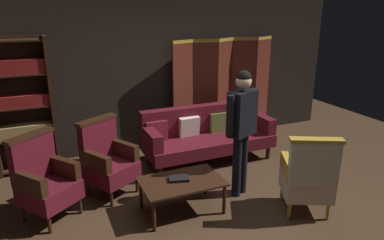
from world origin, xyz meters
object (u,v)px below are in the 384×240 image
(bookshelf, at_px, (22,103))
(velvet_couch, at_px, (207,133))
(potted_plant, at_px, (100,139))
(armchair_wing_right, at_px, (108,160))
(folding_screen, at_px, (224,88))
(armchair_gilt_accent, at_px, (308,176))
(standing_figure, at_px, (242,122))
(coffee_table, at_px, (182,184))
(armchair_wing_left, at_px, (44,180))
(book_black_cloth, at_px, (179,179))

(bookshelf, distance_m, velvet_couch, 2.87)
(potted_plant, bearing_deg, armchair_wing_right, -93.27)
(folding_screen, xyz_separation_m, bookshelf, (-3.45, -0.07, 0.09))
(bookshelf, relative_size, potted_plant, 2.76)
(armchair_gilt_accent, xyz_separation_m, armchair_wing_right, (-2.14, 1.46, 0.00))
(velvet_couch, bearing_deg, standing_figure, -94.42)
(coffee_table, bearing_deg, bookshelf, 130.20)
(armchair_wing_right, bearing_deg, coffee_table, -48.14)
(armchair_gilt_accent, bearing_deg, bookshelf, 139.38)
(velvet_couch, distance_m, potted_plant, 1.73)
(velvet_couch, relative_size, armchair_wing_left, 2.04)
(velvet_couch, distance_m, armchair_wing_left, 2.62)
(bookshelf, distance_m, armchair_wing_left, 1.62)
(coffee_table, bearing_deg, book_black_cloth, 135.49)
(velvet_couch, bearing_deg, armchair_gilt_accent, -77.62)
(coffee_table, relative_size, armchair_wing_right, 0.96)
(book_black_cloth, bearing_deg, armchair_gilt_accent, -24.90)
(bookshelf, xyz_separation_m, armchair_wing_left, (0.19, -1.50, -0.59))
(armchair_wing_right, xyz_separation_m, book_black_cloth, (0.71, -0.80, -0.05))
(armchair_wing_right, height_order, potted_plant, armchair_wing_right)
(bookshelf, distance_m, potted_plant, 1.25)
(folding_screen, xyz_separation_m, book_black_cloth, (-1.75, -2.09, -0.55))
(armchair_gilt_accent, bearing_deg, standing_figure, 125.55)
(folding_screen, relative_size, book_black_cloth, 8.82)
(coffee_table, bearing_deg, folding_screen, 50.80)
(standing_figure, relative_size, potted_plant, 2.29)
(armchair_wing_right, bearing_deg, standing_figure, -24.37)
(armchair_wing_left, relative_size, potted_plant, 1.40)
(folding_screen, relative_size, armchair_gilt_accent, 2.06)
(bookshelf, height_order, book_black_cloth, bookshelf)
(velvet_couch, bearing_deg, armchair_wing_right, -164.25)
(potted_plant, bearing_deg, velvet_couch, -17.28)
(velvet_couch, xyz_separation_m, coffee_table, (-0.97, -1.31, -0.08))
(armchair_gilt_accent, distance_m, standing_figure, 1.04)
(folding_screen, relative_size, velvet_couch, 1.01)
(coffee_table, xyz_separation_m, armchair_wing_left, (-1.54, 0.54, 0.12))
(armchair_gilt_accent, bearing_deg, armchair_wing_left, 158.12)
(folding_screen, bearing_deg, velvet_couch, -133.05)
(armchair_wing_left, distance_m, book_black_cloth, 1.60)
(velvet_couch, height_order, book_black_cloth, velvet_couch)
(armchair_gilt_accent, height_order, armchair_wing_left, same)
(armchair_wing_right, height_order, standing_figure, standing_figure)
(standing_figure, bearing_deg, folding_screen, 67.28)
(folding_screen, height_order, armchair_wing_left, folding_screen)
(armchair_wing_left, bearing_deg, standing_figure, -10.57)
(armchair_wing_left, xyz_separation_m, standing_figure, (2.41, -0.45, 0.54))
(velvet_couch, xyz_separation_m, armchair_wing_right, (-1.71, -0.48, 0.03))
(armchair_gilt_accent, xyz_separation_m, standing_figure, (-0.52, 0.73, 0.54))
(bookshelf, distance_m, standing_figure, 3.26)
(book_black_cloth, bearing_deg, folding_screen, 50.02)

